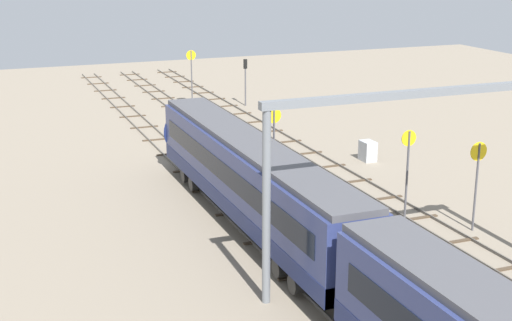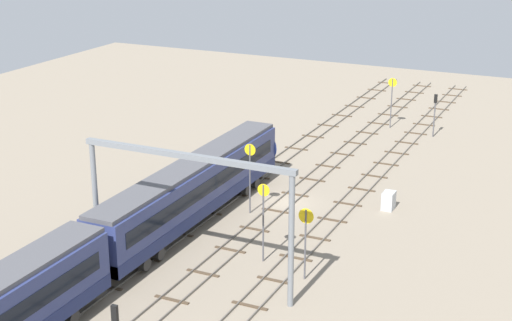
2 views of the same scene
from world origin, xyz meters
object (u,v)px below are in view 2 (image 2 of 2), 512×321
at_px(speed_sign_mid_trackside, 306,232).
at_px(speed_sign_far_trackside, 263,213).
at_px(overhead_gantry, 187,191).
at_px(speed_sign_distant_end, 392,96).
at_px(signal_light_trackside_approach, 435,109).
at_px(speed_sign_near_foreground, 250,169).
at_px(relay_cabinet, 389,201).
at_px(train, 100,252).

relative_size(speed_sign_mid_trackside, speed_sign_far_trackside, 0.88).
distance_m(overhead_gantry, speed_sign_distant_end, 40.59).
distance_m(speed_sign_far_trackside, speed_sign_distant_end, 35.58).
bearing_deg(signal_light_trackside_approach, speed_sign_near_foreground, 162.71).
distance_m(overhead_gantry, signal_light_trackside_approach, 39.80).
height_order(speed_sign_mid_trackside, speed_sign_distant_end, speed_sign_distant_end).
relative_size(speed_sign_near_foreground, speed_sign_distant_end, 1.04).
xyz_separation_m(overhead_gantry, speed_sign_distant_end, (40.45, -1.80, -2.83)).
distance_m(speed_sign_mid_trackside, speed_sign_distant_end, 37.10).
bearing_deg(speed_sign_distant_end, speed_sign_near_foreground, 173.23).
bearing_deg(relay_cabinet, speed_sign_far_trackside, 158.19).
bearing_deg(speed_sign_mid_trackside, speed_sign_far_trackside, 70.87).
xyz_separation_m(speed_sign_near_foreground, speed_sign_distant_end, (28.17, -3.34, -0.12)).
xyz_separation_m(speed_sign_far_trackside, signal_light_trackside_approach, (34.17, -3.79, -0.59)).
bearing_deg(train, speed_sign_far_trackside, -42.87).
bearing_deg(speed_sign_mid_trackside, speed_sign_distant_end, 7.37).
relative_size(speed_sign_distant_end, relay_cabinet, 3.78).
bearing_deg(speed_sign_far_trackside, overhead_gantry, 148.46).
distance_m(train, overhead_gantry, 6.71).
distance_m(train, speed_sign_mid_trackside, 13.08).
bearing_deg(train, relay_cabinet, -31.18).
relative_size(speed_sign_near_foreground, speed_sign_mid_trackside, 1.15).
bearing_deg(signal_light_trackside_approach, speed_sign_mid_trackside, 179.62).
distance_m(speed_sign_distant_end, signal_light_trackside_approach, 5.22).
bearing_deg(speed_sign_far_trackside, relay_cabinet, -21.81).
bearing_deg(speed_sign_mid_trackside, signal_light_trackside_approach, -0.38).
distance_m(speed_sign_near_foreground, signal_light_trackside_approach, 28.07).
relative_size(speed_sign_near_foreground, speed_sign_far_trackside, 1.01).
height_order(speed_sign_near_foreground, speed_sign_distant_end, speed_sign_near_foreground).
relative_size(overhead_gantry, signal_light_trackside_approach, 3.24).
xyz_separation_m(speed_sign_distant_end, signal_light_trackside_approach, (-1.38, -5.00, -0.57)).
xyz_separation_m(speed_sign_far_trackside, relay_cabinet, (12.82, -5.13, -2.85)).
bearing_deg(speed_sign_near_foreground, relay_cabinet, -60.67).
height_order(speed_sign_mid_trackside, signal_light_trackside_approach, speed_sign_mid_trackside).
relative_size(signal_light_trackside_approach, relay_cabinet, 3.14).
bearing_deg(speed_sign_distant_end, overhead_gantry, 177.46).
height_order(speed_sign_mid_trackside, speed_sign_far_trackside, speed_sign_far_trackside).
bearing_deg(speed_sign_distant_end, speed_sign_mid_trackside, -172.63).
xyz_separation_m(train, speed_sign_far_trackside, (8.12, -7.54, 0.92)).
height_order(speed_sign_far_trackside, relay_cabinet, speed_sign_far_trackside).
bearing_deg(speed_sign_near_foreground, speed_sign_far_trackside, -148.37).
bearing_deg(overhead_gantry, train, 125.45).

